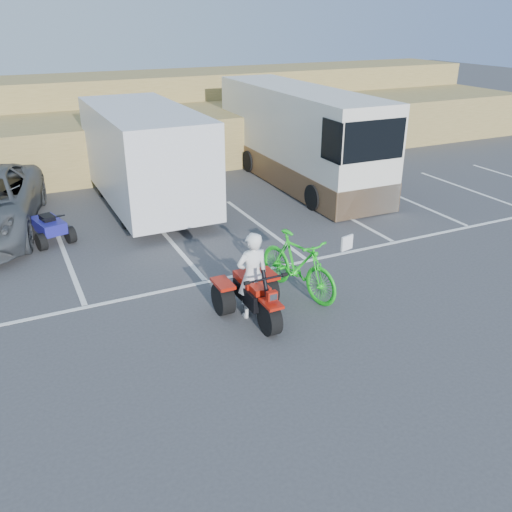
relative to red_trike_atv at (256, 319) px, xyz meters
name	(u,v)px	position (x,y,z in m)	size (l,w,h in m)	color
ground	(251,333)	(-0.32, -0.44, 0.00)	(100.00, 100.00, 0.00)	#3C3C3F
parking_stripes	(215,249)	(0.55, 3.62, 0.00)	(28.00, 5.16, 0.01)	white
grass_embankment	(93,123)	(-0.32, 15.04, 1.42)	(40.00, 8.50, 3.10)	olive
red_trike_atv	(256,319)	(0.00, 0.00, 0.00)	(1.32, 1.76, 1.14)	#A51609
rider	(252,275)	(0.00, 0.15, 0.91)	(0.66, 0.43, 1.81)	white
green_dirt_bike	(298,265)	(1.30, 0.60, 0.69)	(0.64, 2.28, 1.37)	#14BF19
cargo_trailer	(145,155)	(-0.04, 7.81, 1.65)	(2.63, 6.54, 3.05)	silver
rv_motorhome	(297,142)	(5.65, 8.31, 1.40)	(2.45, 9.04, 3.23)	silver
quad_atv_blue	(51,242)	(-3.24, 6.03, 0.00)	(0.96, 1.29, 0.84)	navy
quad_atv_green	(142,212)	(-0.40, 7.34, 0.00)	(1.20, 1.61, 1.05)	#155E24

